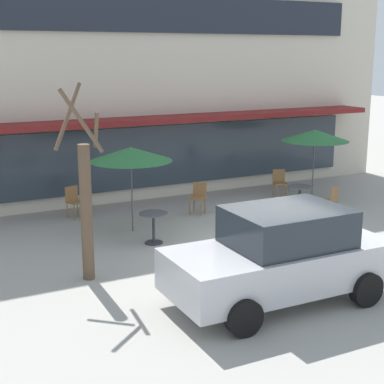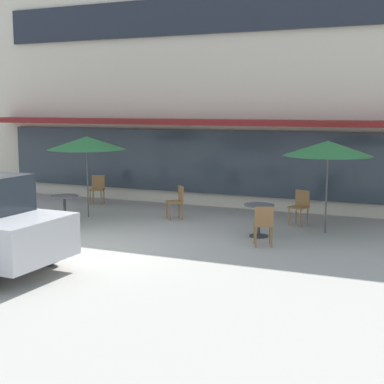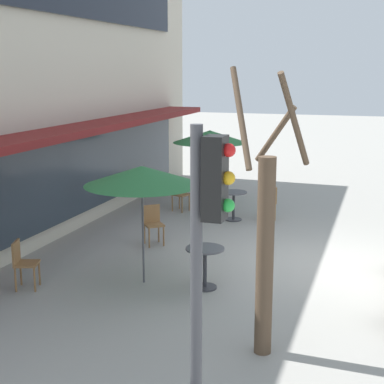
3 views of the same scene
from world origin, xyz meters
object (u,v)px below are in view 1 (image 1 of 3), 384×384
Objects in this scene: street_tree at (86,202)px; cafe_chair_1 at (198,196)px; parked_sedan at (281,256)px; patio_umbrella_green_folded at (315,135)px; cafe_table_streetside at (299,194)px; patio_umbrella_cream_folded at (131,154)px; cafe_chair_2 at (280,181)px; cafe_chair_3 at (74,199)px; cafe_table_near_wall at (154,223)px; cafe_chair_0 at (331,199)px.

cafe_chair_1 is at bearing 38.11° from street_tree.
patio_umbrella_green_folded is at bearing 47.19° from parked_sedan.
cafe_table_streetside is 0.18× the size of parked_sedan.
patio_umbrella_cream_folded is at bearing -174.43° from patio_umbrella_green_folded.
cafe_chair_3 is at bearing 174.23° from cafe_chair_2.
cafe_chair_2 is at bearing 13.06° from patio_umbrella_cream_folded.
patio_umbrella_green_folded is 6.36m from patio_umbrella_cream_folded.
cafe_table_streetside is (4.92, 0.73, 0.00)m from cafe_table_near_wall.
cafe_table_streetside is 0.85× the size of cafe_chair_3.
patio_umbrella_green_folded is at bearing 21.42° from street_tree.
cafe_chair_2 is 8.61m from street_tree.
street_tree reaches higher than patio_umbrella_cream_folded.
cafe_table_near_wall is at bearing -155.83° from cafe_chair_2.
cafe_table_near_wall is at bearing -71.30° from cafe_chair_3.
cafe_chair_3 is (-1.05, 3.11, 0.01)m from cafe_table_near_wall.
street_tree is at bearing -127.32° from patio_umbrella_cream_folded.
street_tree is (-7.57, -3.95, 1.10)m from cafe_chair_2.
patio_umbrella_cream_folded is at bearing 52.68° from street_tree.
patio_umbrella_cream_folded is (-5.00, 0.44, 1.51)m from cafe_table_streetside.
parked_sedan reaches higher than cafe_table_streetside.
cafe_chair_0 is 0.21× the size of parked_sedan.
cafe_table_streetside is 1.80m from cafe_chair_2.
street_tree is at bearing -169.88° from cafe_chair_0.
cafe_chair_2 is 0.23× the size of street_tree.
cafe_chair_1 is at bearing 40.53° from cafe_table_near_wall.
cafe_chair_1 reaches higher than cafe_table_near_wall.
patio_umbrella_green_folded is 2.47× the size of cafe_chair_3.
cafe_chair_2 is 1.00× the size of cafe_chair_3.
patio_umbrella_green_folded is at bearing -10.31° from cafe_chair_3.
patio_umbrella_cream_folded is 2.47× the size of cafe_chair_1.
cafe_chair_2 is at bearing 139.54° from patio_umbrella_green_folded.
cafe_chair_0 and cafe_chair_1 have the same top height.
patio_umbrella_cream_folded reaches higher than cafe_chair_3.
cafe_chair_1 is (-2.67, 1.20, 0.01)m from cafe_table_streetside.
patio_umbrella_green_folded reaches higher than cafe_chair_2.
patio_umbrella_green_folded reaches higher than cafe_chair_0.
street_tree reaches higher than patio_umbrella_green_folded.
cafe_chair_3 is (-5.97, 2.38, 0.01)m from cafe_table_streetside.
cafe_chair_3 is at bearing 152.74° from cafe_chair_0.
street_tree is (-7.03, -2.22, 1.11)m from cafe_table_streetside.
cafe_chair_1 is at bearing 145.63° from cafe_chair_0.
cafe_table_streetside is at bearing 113.45° from cafe_chair_0.
cafe_chair_1 and cafe_chair_3 have the same top height.
cafe_chair_1 is (-3.06, 2.09, 0.00)m from cafe_chair_0.
parked_sedan is (0.72, -4.18, 0.36)m from cafe_table_near_wall.
patio_umbrella_green_folded is (1.32, 1.05, 1.51)m from cafe_table_streetside.
cafe_chair_3 is 0.23× the size of street_tree.
cafe_table_near_wall is at bearing 35.34° from street_tree.
cafe_chair_0 is at bearing -93.22° from cafe_chair_2.
cafe_table_streetside is 0.35× the size of patio_umbrella_green_folded.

